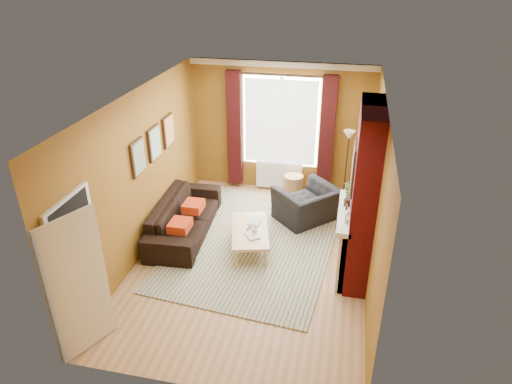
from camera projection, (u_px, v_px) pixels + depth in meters
ground at (253, 258)px, 7.87m from camera, size 5.50×5.50×0.00m
room_walls at (295, 182)px, 7.36m from camera, size 3.82×5.54×2.83m
striped_rug at (255, 243)px, 8.26m from camera, size 3.08×4.02×0.02m
sofa at (185, 217)px, 8.46m from camera, size 1.04×2.34×0.67m
armchair at (306, 204)px, 8.84m from camera, size 1.43×1.43×0.70m
coffee_table at (250, 231)px, 7.94m from camera, size 0.90×1.35×0.41m
wicker_stool at (293, 187)px, 9.74m from camera, size 0.42×0.42×0.51m
floor_lamp at (348, 147)px, 9.06m from camera, size 0.30×0.30×1.60m
book_a at (247, 237)px, 7.68m from camera, size 0.33×0.35×0.03m
book_b at (249, 220)px, 8.17m from camera, size 0.25×0.32×0.02m
mug at (254, 231)px, 7.78m from camera, size 0.12×0.12×0.10m
tv_remote at (249, 228)px, 7.92m from camera, size 0.06×0.16×0.02m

